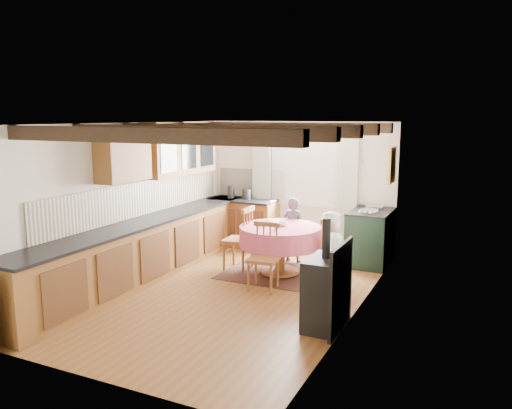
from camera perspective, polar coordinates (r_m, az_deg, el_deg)
The scene contains 40 objects.
floor at distance 7.42m, azimuth -2.67°, elevation -9.76°, with size 3.60×5.50×0.00m, color brown.
ceiling at distance 6.98m, azimuth -2.83°, elevation 9.11°, with size 3.60×5.50×0.00m, color white.
wall_back at distance 9.59m, azimuth 4.97°, elevation 2.12°, with size 3.60×0.00×2.40m, color silver.
wall_front at distance 4.91m, azimuth -18.03°, elevation -5.93°, with size 3.60×0.00×2.40m, color silver.
wall_left at distance 8.09m, azimuth -14.08°, elevation 0.40°, with size 0.00×5.50×2.40m, color silver.
wall_right at distance 6.47m, azimuth 11.48°, elevation -1.85°, with size 0.00×5.50×2.40m, color silver.
beam_a at distance 5.30m, azimuth -13.11°, elevation 7.62°, with size 3.60×0.16×0.16m, color black.
beam_b at distance 6.12m, azimuth -7.27°, elevation 8.08°, with size 3.60×0.16×0.16m, color black.
beam_c at distance 6.99m, azimuth -2.83°, elevation 8.37°, with size 3.60×0.16×0.16m, color black.
beam_d at distance 7.88m, azimuth 0.63°, elevation 8.56°, with size 3.60×0.16×0.16m, color black.
beam_e at distance 8.80m, azimuth 3.37°, elevation 8.70°, with size 3.60×0.16×0.16m, color black.
splash_left at distance 8.31m, azimuth -12.67°, elevation 0.70°, with size 0.02×4.50×0.55m, color beige.
splash_back at distance 9.96m, azimuth -0.48°, elevation 2.45°, with size 1.40×0.02×0.55m, color beige.
base_cabinet_left at distance 8.07m, azimuth -12.20°, elevation -5.08°, with size 0.60×5.30×0.88m, color brown.
base_cabinet_back at distance 9.86m, azimuth -1.44°, elevation -2.11°, with size 1.30×0.60×0.88m, color brown.
worktop_left at distance 7.95m, azimuth -12.20°, elevation -1.89°, with size 0.64×5.30×0.04m, color black.
worktop_back at distance 9.76m, azimuth -1.50°, elevation 0.51°, with size 1.30×0.64×0.04m, color black.
wall_cabinet_glass at distance 8.87m, azimuth -8.51°, elevation 6.29°, with size 0.34×1.80×0.90m, color brown.
wall_cabinet_solid at distance 7.67m, azimuth -14.73°, elevation 5.13°, with size 0.34×0.90×0.70m, color brown.
window_frame at distance 9.49m, azimuth 5.54°, elevation 4.47°, with size 1.34×0.03×1.54m, color white.
window_pane at distance 9.50m, azimuth 5.56°, elevation 4.47°, with size 1.20×0.01×1.40m, color white.
curtain_left at distance 9.79m, azimuth 0.64°, elevation 1.73°, with size 0.35×0.10×2.10m, color gray.
curtain_right at distance 9.23m, azimuth 10.29°, elevation 1.06°, with size 0.35×0.10×2.10m, color gray.
curtain_rod at distance 9.38m, azimuth 5.43°, elevation 8.07°, with size 0.03×0.03×2.00m, color black.
wall_picture at distance 8.64m, azimuth 15.08°, elevation 4.29°, with size 0.04×0.50×0.60m, color gold.
wall_plate at distance 9.20m, azimuth 11.12°, elevation 4.77°, with size 0.30×0.30×0.02m, color silver.
rug at distance 8.20m, azimuth 2.71°, elevation -7.78°, with size 1.75×1.36×0.01m, color black.
dining_table at distance 8.09m, azimuth 2.73°, elevation -5.18°, with size 1.30×1.30×0.78m, color #E5508B, non-canonical shape.
chair_near at distance 7.36m, azimuth 0.82°, elevation -5.91°, with size 0.42×0.44×0.98m, color #985D30, non-canonical shape.
chair_left at distance 8.33m, azimuth -2.04°, elevation -3.77°, with size 0.45×0.47×1.05m, color #985D30, non-canonical shape.
chair_right at distance 7.87m, azimuth 8.95°, elevation -4.95°, with size 0.42×0.44×0.99m, color #985D30, non-canonical shape.
aga_range at distance 8.85m, azimuth 12.75°, elevation -3.54°, with size 0.66×1.03×0.95m, color black, non-canonical shape.
cast_iron_stove at distance 6.07m, azimuth 7.83°, elevation -7.72°, with size 0.40×0.67×1.34m, color black, non-canonical shape.
child_far at distance 8.73m, azimuth 4.21°, elevation -2.86°, with size 0.41×0.27×1.14m, color #454450.
child_right at distance 7.77m, azimuth 8.43°, elevation -4.72°, with size 0.54×0.35×1.10m, color silver.
bowl_a at distance 8.04m, azimuth 2.85°, elevation -2.22°, with size 0.20×0.20×0.05m, color silver.
bowl_b at distance 8.11m, azimuth 1.11°, elevation -2.07°, with size 0.20×0.20×0.06m, color silver.
cup at distance 7.77m, azimuth 2.32°, elevation -2.49°, with size 0.10×0.10×0.10m, color silver.
canister_tall at distance 9.86m, azimuth -2.83°, elevation 1.42°, with size 0.14×0.14×0.24m, color #262628.
canister_wide at distance 9.73m, azimuth -1.06°, elevation 1.18°, with size 0.17×0.17×0.19m, color #262628.
Camera 1 is at (3.28, -6.17, 2.51)m, focal length 35.53 mm.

